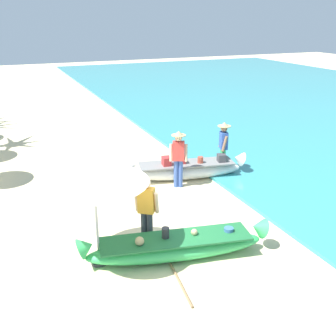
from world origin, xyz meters
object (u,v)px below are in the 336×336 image
Objects in this scene: patio_umbrella_large at (94,176)px; paddle at (175,274)px; person_tourist_customer at (146,209)px; person_vendor_assistant at (223,144)px; boat_white_midground at (187,169)px; person_vendor_hatted at (178,155)px; boat_green_foreground at (176,247)px.

paddle is at bearing -37.71° from patio_umbrella_large.
person_tourist_customer is 1.60m from paddle.
boat_white_midground is at bearing 178.34° from person_vendor_assistant.
boat_white_midground is at bearing 43.85° from patio_umbrella_large.
person_vendor_hatted is at bearing 64.97° from paddle.
person_vendor_hatted is (1.70, 3.62, 0.77)m from boat_green_foreground.
person_vendor_assistant is at bearing 14.88° from person_vendor_hatted.
patio_umbrella_large is (-5.18, -3.67, 1.01)m from person_vendor_assistant.
boat_green_foreground is 2.43m from patio_umbrella_large.
patio_umbrella_large reaches higher than boat_white_midground.
person_vendor_hatted reaches higher than paddle.
patio_umbrella_large is at bearing -168.27° from person_tourist_customer.
boat_white_midground is 5.62m from patio_umbrella_large.
person_tourist_customer is 1.63m from patio_umbrella_large.
patio_umbrella_large reaches higher than person_tourist_customer.
person_vendor_assistant is 0.79× the size of patio_umbrella_large.
person_vendor_assistant reaches higher than paddle.
boat_green_foreground is 2.37× the size of person_vendor_hatted.
boat_green_foreground is 0.70m from paddle.
boat_white_midground is at bearing 52.44° from person_tourist_customer.
paddle is at bearing -129.11° from person_vendor_assistant.
boat_white_midground reaches higher than boat_green_foreground.
person_vendor_assistant is at bearing 35.33° from patio_umbrella_large.
boat_green_foreground is 4.72m from boat_white_midground.
boat_white_midground is 2.25× the size of person_vendor_assistant.
boat_green_foreground is at bearing -115.11° from person_vendor_hatted.
paddle is at bearing -117.87° from boat_white_midground.
person_vendor_hatted reaches higher than person_tourist_customer.
person_tourist_customer reaches higher than paddle.
person_vendor_hatted is 1.05× the size of paddle.
boat_white_midground is 1.50m from person_vendor_assistant.
patio_umbrella_large is at bearing -136.25° from person_vendor_hatted.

